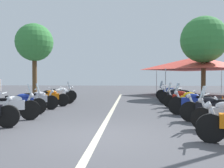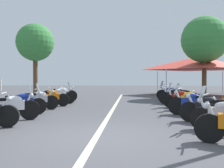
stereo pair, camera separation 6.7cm
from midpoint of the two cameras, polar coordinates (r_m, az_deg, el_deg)
The scene contains 19 objects.
ground_plane at distance 6.02m, azimuth -3.37°, elevation -12.12°, with size 80.00×80.00×0.00m, color #4C4C51.
lane_centre_stripe at distance 10.62m, azimuth 0.15°, elevation -6.20°, with size 20.93×0.16×0.01m, color beige.
motorcycle_left_row_2 at distance 8.83m, azimuth -22.50°, elevation -4.78°, with size 0.96×1.95×1.22m.
motorcycle_left_row_3 at distance 10.12m, azimuth -20.37°, elevation -4.04°, with size 0.89×2.02×1.20m.
motorcycle_left_row_4 at distance 11.41m, azimuth -16.95°, elevation -3.45°, with size 0.85×1.94×1.00m.
motorcycle_left_row_5 at distance 12.63m, azimuth -14.32°, elevation -2.98°, with size 0.75×2.09×0.99m.
motorcycle_left_row_6 at distance 13.71m, azimuth -12.60°, elevation -2.56°, with size 0.93×2.03×1.21m.
motorcycle_left_row_7 at distance 15.07m, azimuth -11.81°, elevation -2.22°, with size 0.74×2.08×1.02m.
motorcycle_right_row_2 at distance 8.29m, azimuth 22.66°, elevation -5.27°, with size 0.99×2.05×1.01m.
motorcycle_right_row_3 at distance 9.65m, azimuth 19.16°, elevation -4.26°, with size 1.06×2.03×1.02m.
motorcycle_right_row_4 at distance 10.98m, azimuth 18.37°, elevation -3.62°, with size 0.99×1.92×1.20m.
motorcycle_right_row_5 at distance 11.99m, azimuth 16.48°, elevation -3.21°, with size 0.93×1.97×1.19m.
motorcycle_right_row_6 at distance 13.48m, azimuth 15.19°, elevation -2.66°, with size 1.16×2.00×1.01m.
motorcycle_right_row_7 at distance 14.64m, azimuth 14.85°, elevation -2.40°, with size 1.00×1.95×0.99m.
motorcycle_right_row_8 at distance 16.03m, azimuth 14.01°, elevation -1.99°, with size 1.04×2.07×1.22m.
traffic_cone_0 at distance 12.21m, azimuth 24.28°, elevation -3.97°, with size 0.36×0.36×0.61m.
roadside_tree_0 at distance 18.69m, azimuth -17.18°, elevation 9.03°, with size 2.67×2.67×5.28m.
roadside_tree_1 at distance 18.96m, azimuth 20.65°, elevation 9.52°, with size 3.28×3.28×5.78m.
event_tent at distance 21.74m, azimuth 19.37°, elevation 4.59°, with size 6.75×6.75×3.20m.
Camera 2 is at (-5.80, -0.85, 1.41)m, focal length 39.68 mm.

